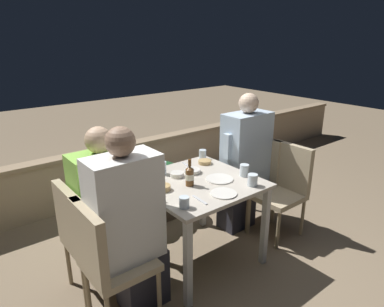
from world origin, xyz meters
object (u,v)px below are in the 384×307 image
(chair_left_near, at_px, (104,255))
(chair_right_near, at_px, (284,182))
(person_green_blouse, at_px, (109,210))
(beer_bottle, at_px, (190,176))
(person_white_polo, at_px, (130,225))
(chair_left_far, at_px, (84,232))
(person_blue_shirt, at_px, (244,163))
(chair_right_far, at_px, (256,172))

(chair_left_near, relative_size, chair_right_near, 1.00)
(chair_left_near, height_order, person_green_blouse, person_green_blouse)
(chair_right_near, relative_size, beer_bottle, 4.03)
(person_white_polo, relative_size, chair_left_far, 1.52)
(person_blue_shirt, xyz_separation_m, beer_bottle, (-0.84, -0.21, 0.15))
(person_blue_shirt, distance_m, beer_bottle, 0.88)
(person_white_polo, bearing_deg, chair_left_far, 118.77)
(chair_right_near, relative_size, chair_right_far, 1.00)
(chair_left_near, distance_m, chair_right_near, 1.87)
(person_white_polo, xyz_separation_m, person_blue_shirt, (1.46, 0.34, 0.00))
(person_white_polo, xyz_separation_m, chair_right_far, (1.66, 0.34, -0.15))
(chair_left_far, height_order, person_green_blouse, person_green_blouse)
(chair_left_far, bearing_deg, chair_right_near, -10.50)
(chair_left_near, relative_size, person_green_blouse, 0.69)
(person_green_blouse, bearing_deg, chair_left_near, -120.76)
(chair_right_far, relative_size, beer_bottle, 4.03)
(person_white_polo, distance_m, person_green_blouse, 0.35)
(beer_bottle, bearing_deg, person_white_polo, -167.55)
(chair_right_near, distance_m, beer_bottle, 1.11)
(chair_left_far, xyz_separation_m, chair_right_far, (1.85, -0.00, 0.00))
(person_white_polo, xyz_separation_m, chair_right_near, (1.67, 0.00, -0.15))
(chair_right_far, relative_size, person_blue_shirt, 0.65)
(person_green_blouse, distance_m, beer_bottle, 0.67)
(chair_left_far, xyz_separation_m, beer_bottle, (0.81, -0.21, 0.30))
(chair_left_near, height_order, person_blue_shirt, person_blue_shirt)
(chair_left_near, bearing_deg, chair_right_near, 0.07)
(person_green_blouse, height_order, person_blue_shirt, person_blue_shirt)
(chair_left_near, xyz_separation_m, beer_bottle, (0.81, 0.14, 0.30))
(person_blue_shirt, relative_size, beer_bottle, 6.18)
(person_white_polo, xyz_separation_m, chair_left_far, (-0.19, 0.35, -0.15))
(chair_left_far, height_order, beer_bottle, beer_bottle)
(chair_left_far, bearing_deg, person_green_blouse, -0.00)
(person_blue_shirt, bearing_deg, beer_bottle, -166.08)
(chair_right_far, bearing_deg, chair_left_near, -169.47)
(chair_right_far, bearing_deg, person_blue_shirt, -180.00)
(chair_right_far, xyz_separation_m, person_blue_shirt, (-0.20, -0.00, 0.15))
(chair_left_near, xyz_separation_m, chair_right_near, (1.87, 0.00, 0.00))
(beer_bottle, bearing_deg, person_blue_shirt, 13.92)
(person_white_polo, distance_m, chair_right_far, 1.70)
(beer_bottle, bearing_deg, chair_left_far, 165.23)
(beer_bottle, bearing_deg, chair_right_near, -7.17)
(person_white_polo, relative_size, person_green_blouse, 1.06)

